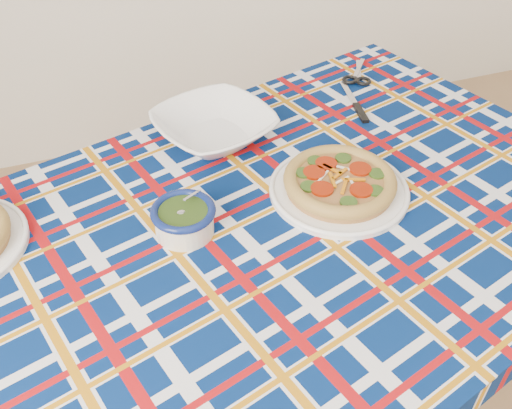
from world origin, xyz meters
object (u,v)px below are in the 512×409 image
object	(u,v)px
dining_table	(271,251)
pesto_bowl	(184,218)
serving_bowl	(214,127)
main_focaccia_plate	(340,181)

from	to	relation	value
dining_table	pesto_bowl	distance (m)	0.21
pesto_bowl	serving_bowl	size ratio (longest dim) A/B	0.47
main_focaccia_plate	serving_bowl	xyz separation A→B (m)	(-0.20, 0.29, 0.00)
main_focaccia_plate	pesto_bowl	world-z (taller)	pesto_bowl
main_focaccia_plate	pesto_bowl	distance (m)	0.35
pesto_bowl	dining_table	bearing A→B (deg)	-14.22
serving_bowl	main_focaccia_plate	bearing A→B (deg)	-55.96
main_focaccia_plate	serving_bowl	distance (m)	0.35
main_focaccia_plate	pesto_bowl	xyz separation A→B (m)	(-0.35, -0.01, 0.01)
dining_table	serving_bowl	world-z (taller)	serving_bowl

